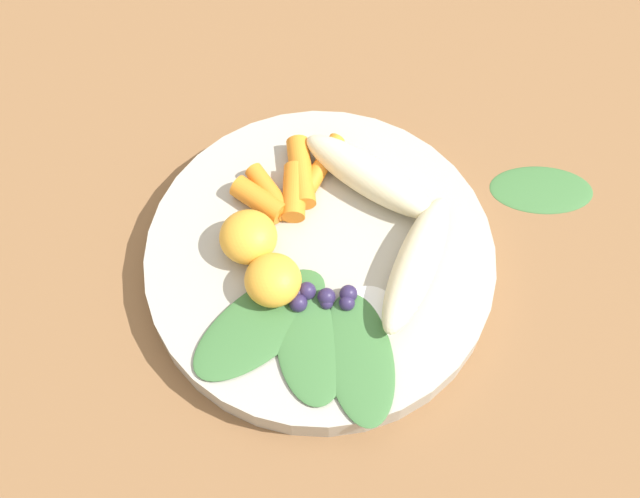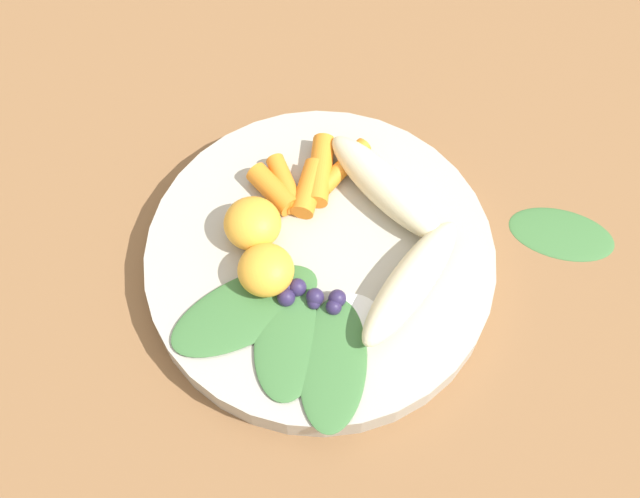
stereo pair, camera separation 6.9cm
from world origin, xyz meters
The scene contains 17 objects.
ground_plane centered at (0.00, 0.00, 0.00)m, with size 2.40×2.40×0.00m, color brown.
bowl centered at (0.00, 0.00, 0.01)m, with size 0.28×0.28×0.03m, color #B2AD9E.
banana_peeled_left centered at (-0.07, -0.01, 0.04)m, with size 0.13×0.03×0.03m, color beige.
banana_peeled_right centered at (-0.04, 0.07, 0.04)m, with size 0.13×0.03×0.03m, color beige.
orange_segment_near centered at (0.05, -0.01, 0.04)m, with size 0.04×0.04×0.03m, color #F4A833.
orange_segment_far centered at (0.03, -0.05, 0.04)m, with size 0.05×0.05×0.03m, color #F4A833.
carrot_front centered at (-0.06, -0.05, 0.03)m, with size 0.01×0.01×0.06m, color orange.
carrot_mid_left centered at (-0.04, -0.06, 0.04)m, with size 0.02×0.02×0.06m, color orange.
carrot_mid_right centered at (-0.02, -0.05, 0.04)m, with size 0.02×0.02×0.05m, color orange.
carrot_rear centered at (-0.01, -0.07, 0.03)m, with size 0.02×0.02×0.05m, color orange.
carrot_small centered at (0.00, -0.07, 0.04)m, with size 0.02×0.02×0.05m, color orange.
blueberry_pile centered at (0.03, 0.03, 0.03)m, with size 0.05×0.05×0.01m.
coconut_shred_patch centered at (0.01, 0.06, 0.03)m, with size 0.05×0.05×0.00m, color white.
kale_leaf_left centered at (0.08, 0.01, 0.03)m, with size 0.12×0.06×0.01m, color #3D7038.
kale_leaf_right centered at (0.06, 0.05, 0.03)m, with size 0.09×0.05×0.01m, color #3D7038.
kale_leaf_rear centered at (0.05, 0.08, 0.03)m, with size 0.11×0.05×0.01m, color #3D7038.
kale_leaf_stray centered at (-0.19, 0.09, 0.00)m, with size 0.09×0.05×0.01m, color #3D7038.
Camera 1 is at (0.23, 0.21, 0.65)m, focal length 49.23 mm.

